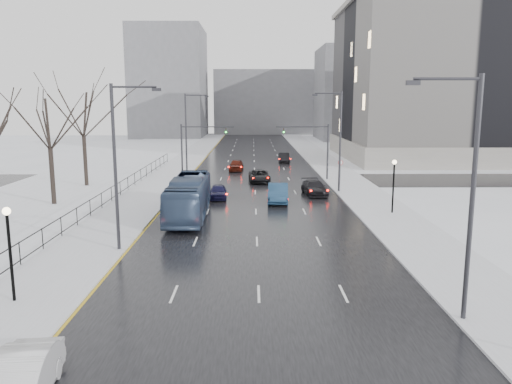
{
  "coord_description": "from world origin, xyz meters",
  "views": [
    {
      "loc": [
        -0.3,
        -9.26,
        8.91
      ],
      "look_at": [
        -0.03,
        26.45,
        2.5
      ],
      "focal_mm": 35.0,
      "sensor_mm": 36.0,
      "label": 1
    }
  ],
  "objects_px": {
    "sedan_left_near": "(19,382)",
    "sedan_center_far": "(236,165)",
    "mast_signal_left": "(191,145)",
    "streetlight_l_near": "(119,159)",
    "sedan_right_far": "(314,188)",
    "lamppost_r_mid": "(394,179)",
    "mast_signal_right": "(319,145)",
    "streetlight_r_near": "(467,188)",
    "no_uturn_sign": "(340,165)",
    "sedan_right_near": "(278,193)",
    "sedan_right_cross": "(259,176)",
    "sedan_center_near": "(218,192)",
    "streetlight_r_mid": "(338,137)",
    "lamppost_l": "(9,240)",
    "tree_park_e": "(87,186)",
    "tree_park_d": "(54,205)",
    "streetlight_l_far": "(188,130)",
    "bus": "(189,197)",
    "sedan_right_distant": "(284,158)"
  },
  "relations": [
    {
      "from": "lamppost_r_mid",
      "to": "mast_signal_left",
      "type": "distance_m",
      "value": 25.71
    },
    {
      "from": "tree_park_d",
      "to": "mast_signal_right",
      "type": "bearing_deg",
      "value": 29.12
    },
    {
      "from": "tree_park_d",
      "to": "lamppost_r_mid",
      "type": "xyz_separation_m",
      "value": [
        28.8,
        -4.0,
        2.94
      ]
    },
    {
      "from": "tree_park_e",
      "to": "streetlight_l_near",
      "type": "xyz_separation_m",
      "value": [
        10.03,
        -24.0,
        5.62
      ]
    },
    {
      "from": "streetlight_r_near",
      "to": "streetlight_r_mid",
      "type": "relative_size",
      "value": 1.0
    },
    {
      "from": "sedan_right_cross",
      "to": "bus",
      "type": "bearing_deg",
      "value": -111.47
    },
    {
      "from": "streetlight_l_near",
      "to": "mast_signal_right",
      "type": "relative_size",
      "value": 1.54
    },
    {
      "from": "sedan_center_near",
      "to": "sedan_right_distant",
      "type": "bearing_deg",
      "value": 71.89
    },
    {
      "from": "tree_park_e",
      "to": "streetlight_l_near",
      "type": "bearing_deg",
      "value": -67.31
    },
    {
      "from": "streetlight_r_near",
      "to": "sedan_center_far",
      "type": "distance_m",
      "value": 47.63
    },
    {
      "from": "streetlight_l_near",
      "to": "sedan_right_far",
      "type": "xyz_separation_m",
      "value": [
        13.94,
        18.63,
        -4.88
      ]
    },
    {
      "from": "sedan_left_near",
      "to": "sedan_center_far",
      "type": "height_order",
      "value": "sedan_left_near"
    },
    {
      "from": "sedan_right_near",
      "to": "sedan_center_far",
      "type": "bearing_deg",
      "value": 104.96
    },
    {
      "from": "streetlight_r_mid",
      "to": "sedan_center_far",
      "type": "height_order",
      "value": "streetlight_r_mid"
    },
    {
      "from": "sedan_left_near",
      "to": "sedan_center_far",
      "type": "xyz_separation_m",
      "value": [
        4.77,
        51.89,
        -0.0
      ]
    },
    {
      "from": "sedan_left_near",
      "to": "sedan_center_near",
      "type": "height_order",
      "value": "sedan_left_near"
    },
    {
      "from": "sedan_right_cross",
      "to": "sedan_left_near",
      "type": "bearing_deg",
      "value": -103.45
    },
    {
      "from": "tree_park_e",
      "to": "streetlight_r_near",
      "type": "bearing_deg",
      "value": -52.21
    },
    {
      "from": "streetlight_r_near",
      "to": "sedan_right_distant",
      "type": "bearing_deg",
      "value": 93.78
    },
    {
      "from": "streetlight_l_far",
      "to": "bus",
      "type": "height_order",
      "value": "streetlight_l_far"
    },
    {
      "from": "streetlight_r_mid",
      "to": "sedan_left_near",
      "type": "xyz_separation_m",
      "value": [
        -15.37,
        -35.71,
        -4.84
      ]
    },
    {
      "from": "sedan_left_near",
      "to": "bus",
      "type": "bearing_deg",
      "value": 78.92
    },
    {
      "from": "mast_signal_left",
      "to": "sedan_left_near",
      "type": "bearing_deg",
      "value": -89.83
    },
    {
      "from": "streetlight_l_near",
      "to": "sedan_right_far",
      "type": "relative_size",
      "value": 2.08
    },
    {
      "from": "streetlight_l_near",
      "to": "no_uturn_sign",
      "type": "bearing_deg",
      "value": 54.11
    },
    {
      "from": "sedan_right_near",
      "to": "streetlight_r_near",
      "type": "bearing_deg",
      "value": -73.11
    },
    {
      "from": "streetlight_l_far",
      "to": "lamppost_l",
      "type": "height_order",
      "value": "streetlight_l_far"
    },
    {
      "from": "sedan_center_near",
      "to": "sedan_center_far",
      "type": "bearing_deg",
      "value": 84.24
    },
    {
      "from": "no_uturn_sign",
      "to": "sedan_right_cross",
      "type": "bearing_deg",
      "value": 163.62
    },
    {
      "from": "streetlight_r_near",
      "to": "bus",
      "type": "distance_m",
      "value": 23.72
    },
    {
      "from": "sedan_right_cross",
      "to": "streetlight_r_near",
      "type": "bearing_deg",
      "value": -81.28
    },
    {
      "from": "sedan_right_near",
      "to": "no_uturn_sign",
      "type": "bearing_deg",
      "value": 54.46
    },
    {
      "from": "streetlight_r_near",
      "to": "sedan_center_near",
      "type": "height_order",
      "value": "streetlight_r_near"
    },
    {
      "from": "tree_park_d",
      "to": "sedan_center_far",
      "type": "height_order",
      "value": "tree_park_d"
    },
    {
      "from": "sedan_center_near",
      "to": "sedan_right_distant",
      "type": "xyz_separation_m",
      "value": [
        8.0,
        28.84,
        0.06
      ]
    },
    {
      "from": "streetlight_r_near",
      "to": "streetlight_l_far",
      "type": "bearing_deg",
      "value": 111.25
    },
    {
      "from": "lamppost_l",
      "to": "lamppost_r_mid",
      "type": "xyz_separation_m",
      "value": [
        22.0,
        18.0,
        0.0
      ]
    },
    {
      "from": "tree_park_d",
      "to": "tree_park_e",
      "type": "distance_m",
      "value": 10.01
    },
    {
      "from": "sedan_right_distant",
      "to": "streetlight_l_far",
      "type": "bearing_deg",
      "value": -132.91
    },
    {
      "from": "mast_signal_left",
      "to": "sedan_right_near",
      "type": "bearing_deg",
      "value": -54.23
    },
    {
      "from": "sedan_left_near",
      "to": "sedan_right_near",
      "type": "distance_m",
      "value": 32.08
    },
    {
      "from": "mast_signal_right",
      "to": "no_uturn_sign",
      "type": "distance_m",
      "value": 4.77
    },
    {
      "from": "streetlight_r_near",
      "to": "tree_park_e",
      "type": "bearing_deg",
      "value": 127.79
    },
    {
      "from": "no_uturn_sign",
      "to": "sedan_right_near",
      "type": "distance_m",
      "value": 11.58
    },
    {
      "from": "tree_park_d",
      "to": "streetlight_l_near",
      "type": "distance_m",
      "value": 17.9
    },
    {
      "from": "lamppost_r_mid",
      "to": "mast_signal_right",
      "type": "relative_size",
      "value": 0.66
    },
    {
      "from": "mast_signal_left",
      "to": "sedan_left_near",
      "type": "relative_size",
      "value": 1.44
    },
    {
      "from": "lamppost_r_mid",
      "to": "bus",
      "type": "xyz_separation_m",
      "value": [
        -16.28,
        -0.87,
        -1.32
      ]
    },
    {
      "from": "mast_signal_right",
      "to": "sedan_left_near",
      "type": "xyz_separation_m",
      "value": [
        -14.53,
        -43.71,
        -3.32
      ]
    },
    {
      "from": "tree_park_d",
      "to": "tree_park_e",
      "type": "xyz_separation_m",
      "value": [
        -0.4,
        10.0,
        0.0
      ]
    }
  ]
}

